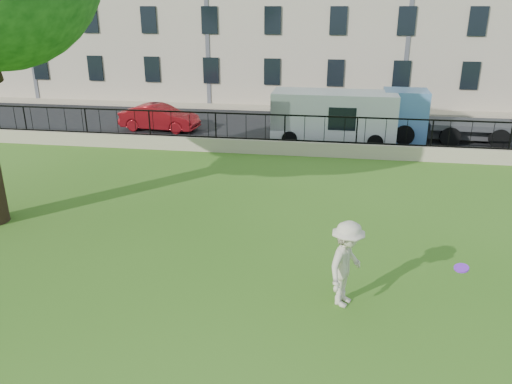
% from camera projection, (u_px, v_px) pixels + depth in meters
% --- Properties ---
extents(ground, '(120.00, 120.00, 0.00)m').
position_uv_depth(ground, '(222.00, 312.00, 10.39)').
color(ground, '#346618').
rests_on(ground, ground).
extents(retaining_wall, '(50.00, 0.40, 0.60)m').
position_uv_depth(retaining_wall, '(284.00, 147.00, 21.39)').
color(retaining_wall, tan).
rests_on(retaining_wall, ground).
extents(iron_railing, '(50.00, 0.05, 1.13)m').
position_uv_depth(iron_railing, '(285.00, 128.00, 21.09)').
color(iron_railing, black).
rests_on(iron_railing, retaining_wall).
extents(street, '(60.00, 9.00, 0.01)m').
position_uv_depth(street, '(294.00, 129.00, 25.84)').
color(street, black).
rests_on(street, ground).
extents(sidewalk, '(60.00, 1.40, 0.12)m').
position_uv_depth(sidewalk, '(302.00, 109.00, 30.63)').
color(sidewalk, tan).
rests_on(sidewalk, ground).
extents(man, '(1.14, 1.41, 1.90)m').
position_uv_depth(man, '(347.00, 264.00, 10.36)').
color(man, beige).
rests_on(man, ground).
extents(frisbee, '(0.32, 0.33, 0.12)m').
position_uv_depth(frisbee, '(461.00, 268.00, 9.32)').
color(frisbee, purple).
extents(red_sedan, '(4.10, 1.74, 1.32)m').
position_uv_depth(red_sedan, '(160.00, 118.00, 25.42)').
color(red_sedan, maroon).
rests_on(red_sedan, street).
extents(white_van, '(5.61, 2.25, 2.35)m').
position_uv_depth(white_van, '(333.00, 117.00, 23.00)').
color(white_van, silver).
rests_on(white_van, street).
extents(blue_truck, '(5.66, 2.15, 2.35)m').
position_uv_depth(blue_truck, '(444.00, 117.00, 23.16)').
color(blue_truck, '#5081BC').
rests_on(blue_truck, street).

